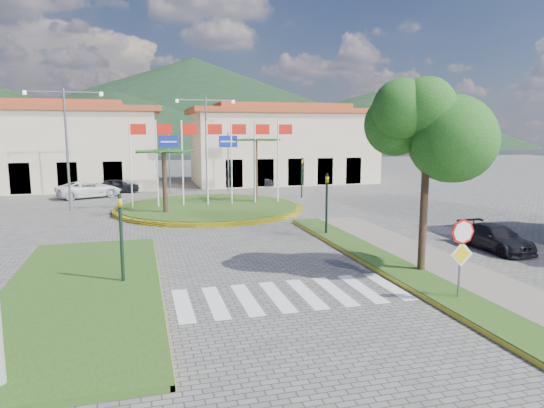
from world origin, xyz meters
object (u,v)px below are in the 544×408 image
object	(u,v)px
car_dark_a	(117,186)
car_dark_b	(253,180)
stop_sign	(462,246)
car_side_right	(496,238)
deciduous_tree	(427,134)
white_van	(89,189)
roundabout_island	(209,207)

from	to	relation	value
car_dark_a	car_dark_b	distance (m)	12.44
stop_sign	car_dark_b	distance (m)	32.60
car_dark_b	car_side_right	distance (m)	27.60
deciduous_tree	car_side_right	xyz separation A→B (m)	(5.26, 2.32, -4.61)
deciduous_tree	car_side_right	world-z (taller)	deciduous_tree
car_dark_a	white_van	bearing A→B (deg)	142.58
roundabout_island	car_dark_a	size ratio (longest dim) A/B	3.47
roundabout_island	stop_sign	xyz separation A→B (m)	(4.90, -20.04, 1.61)
roundabout_island	white_van	world-z (taller)	roundabout_island
stop_sign	car_side_right	xyz separation A→B (m)	(5.86, 5.36, -1.23)
deciduous_tree	roundabout_island	bearing A→B (deg)	107.91
car_dark_b	car_side_right	world-z (taller)	car_dark_b
stop_sign	car_dark_b	world-z (taller)	stop_sign
stop_sign	car_dark_a	distance (m)	33.25
white_van	car_side_right	xyz separation A→B (m)	(19.16, -23.21, -0.12)
roundabout_island	car_side_right	xyz separation A→B (m)	(10.76, -14.68, 0.39)
stop_sign	deciduous_tree	xyz separation A→B (m)	(0.60, 3.04, 3.38)
roundabout_island	car_dark_a	distance (m)	12.90
car_dark_a	stop_sign	bearing A→B (deg)	-160.29
roundabout_island	deciduous_tree	bearing A→B (deg)	-72.09
roundabout_island	car_dark_b	xyz separation A→B (m)	(6.05, 12.52, 0.44)
stop_sign	white_van	distance (m)	31.53
deciduous_tree	car_dark_a	world-z (taller)	deciduous_tree
stop_sign	roundabout_island	bearing A→B (deg)	103.73
deciduous_tree	white_van	distance (m)	29.41
deciduous_tree	car_dark_a	distance (m)	30.95
roundabout_island	car_side_right	bearing A→B (deg)	-53.76
roundabout_island	white_van	size ratio (longest dim) A/B	2.59
white_van	car_side_right	bearing A→B (deg)	-162.22
car_dark_b	stop_sign	bearing A→B (deg)	-161.54
car_side_right	car_dark_b	bearing A→B (deg)	99.78
roundabout_island	deciduous_tree	size ratio (longest dim) A/B	1.87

